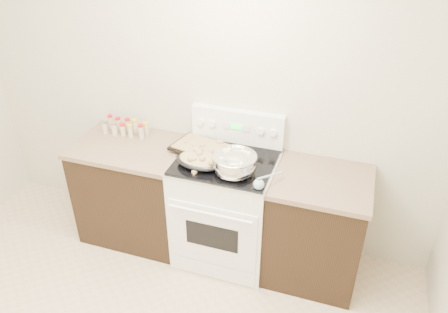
% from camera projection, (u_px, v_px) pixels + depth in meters
% --- Properties ---
extents(room_shell, '(4.10, 3.60, 2.75)m').
position_uv_depth(room_shell, '(47.00, 161.00, 1.89)').
color(room_shell, beige).
rests_on(room_shell, ground).
extents(counter_left, '(0.93, 0.67, 0.92)m').
position_uv_depth(counter_left, '(136.00, 190.00, 3.82)').
color(counter_left, black).
rests_on(counter_left, ground).
extents(counter_right, '(0.73, 0.67, 0.92)m').
position_uv_depth(counter_right, '(315.00, 227.00, 3.40)').
color(counter_right, black).
rests_on(counter_right, ground).
extents(kitchen_range, '(0.78, 0.73, 1.22)m').
position_uv_depth(kitchen_range, '(226.00, 206.00, 3.58)').
color(kitchen_range, white).
rests_on(kitchen_range, ground).
extents(mixing_bowl, '(0.39, 0.39, 0.19)m').
position_uv_depth(mixing_bowl, '(234.00, 164.00, 3.14)').
color(mixing_bowl, silver).
rests_on(mixing_bowl, kitchen_range).
extents(roasting_pan, '(0.39, 0.29, 0.11)m').
position_uv_depth(roasting_pan, '(200.00, 160.00, 3.24)').
color(roasting_pan, black).
rests_on(roasting_pan, kitchen_range).
extents(baking_sheet, '(0.50, 0.40, 0.06)m').
position_uv_depth(baking_sheet, '(201.00, 147.00, 3.46)').
color(baking_sheet, black).
rests_on(baking_sheet, kitchen_range).
extents(wooden_spoon, '(0.04, 0.28, 0.04)m').
position_uv_depth(wooden_spoon, '(197.00, 169.00, 3.20)').
color(wooden_spoon, '#AD874F').
rests_on(wooden_spoon, kitchen_range).
extents(blue_ladle, '(0.17, 0.24, 0.10)m').
position_uv_depth(blue_ladle, '(260.00, 183.00, 3.01)').
color(blue_ladle, '#82A9C2').
rests_on(blue_ladle, kitchen_range).
extents(spice_jars, '(0.39, 0.14, 0.13)m').
position_uv_depth(spice_jars, '(125.00, 127.00, 3.71)').
color(spice_jars, '#BFB28C').
rests_on(spice_jars, counter_left).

